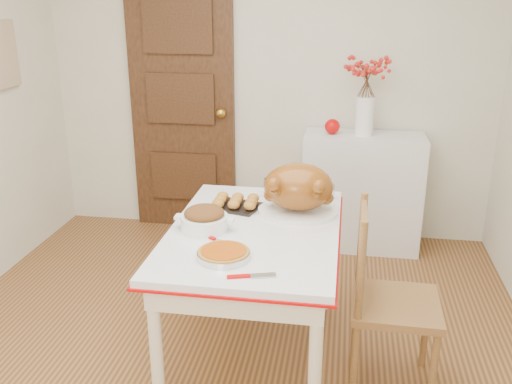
% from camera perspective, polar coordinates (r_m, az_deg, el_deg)
% --- Properties ---
extents(floor, '(3.50, 4.00, 0.00)m').
position_cam_1_polar(floor, '(3.13, -4.22, -18.07)').
color(floor, '#513315').
rests_on(floor, ground).
extents(wall_back, '(3.50, 0.00, 2.50)m').
position_cam_1_polar(wall_back, '(4.49, 1.31, 11.19)').
color(wall_back, beige).
rests_on(wall_back, ground).
extents(door_back, '(0.85, 0.06, 2.06)m').
position_cam_1_polar(door_back, '(4.65, -7.44, 8.56)').
color(door_back, black).
rests_on(door_back, ground).
extents(photo_board, '(0.03, 0.35, 0.45)m').
position_cam_1_polar(photo_board, '(4.31, -24.32, 12.50)').
color(photo_board, '#CCB483').
rests_on(photo_board, ground).
extents(sideboard, '(0.90, 0.40, 0.90)m').
position_cam_1_polar(sideboard, '(4.43, 10.59, 0.03)').
color(sideboard, silver).
rests_on(sideboard, floor).
extents(kitchen_table, '(0.88, 1.28, 0.77)m').
position_cam_1_polar(kitchen_table, '(3.07, -0.15, -10.27)').
color(kitchen_table, silver).
rests_on(kitchen_table, floor).
extents(chair_oak, '(0.44, 0.44, 0.96)m').
position_cam_1_polar(chair_oak, '(2.90, 13.95, -10.57)').
color(chair_oak, brown).
rests_on(chair_oak, floor).
extents(berry_vase, '(0.31, 0.31, 0.59)m').
position_cam_1_polar(berry_vase, '(4.24, 11.03, 9.55)').
color(berry_vase, white).
rests_on(berry_vase, sideboard).
extents(apple, '(0.11, 0.11, 0.11)m').
position_cam_1_polar(apple, '(4.29, 7.71, 6.57)').
color(apple, '#BB0606').
rests_on(apple, sideboard).
extents(turkey_platter, '(0.48, 0.40, 0.28)m').
position_cam_1_polar(turkey_platter, '(3.04, 4.29, 0.26)').
color(turkey_platter, brown).
rests_on(turkey_platter, kitchen_table).
extents(pumpkin_pie, '(0.27, 0.27, 0.05)m').
position_cam_1_polar(pumpkin_pie, '(2.58, -3.29, -6.14)').
color(pumpkin_pie, '#A94409').
rests_on(pumpkin_pie, kitchen_table).
extents(stuffing_dish, '(0.35, 0.31, 0.12)m').
position_cam_1_polar(stuffing_dish, '(2.87, -5.23, -2.70)').
color(stuffing_dish, brown).
rests_on(stuffing_dish, kitchen_table).
extents(rolls_tray, '(0.30, 0.26, 0.07)m').
position_cam_1_polar(rolls_tray, '(3.15, -2.04, -1.02)').
color(rolls_tray, '#A67521').
rests_on(rolls_tray, kitchen_table).
extents(pie_server, '(0.22, 0.12, 0.01)m').
position_cam_1_polar(pie_server, '(2.42, -0.46, -8.44)').
color(pie_server, silver).
rests_on(pie_server, kitchen_table).
extents(carving_knife, '(0.22, 0.18, 0.01)m').
position_cam_1_polar(carving_knife, '(2.74, -3.72, -4.98)').
color(carving_knife, silver).
rests_on(carving_knife, kitchen_table).
extents(drinking_glass, '(0.08, 0.08, 0.11)m').
position_cam_1_polar(drinking_glass, '(3.32, 1.34, 0.44)').
color(drinking_glass, white).
rests_on(drinking_glass, kitchen_table).
extents(shaker_pair, '(0.10, 0.05, 0.09)m').
position_cam_1_polar(shaker_pair, '(3.31, 7.11, 0.09)').
color(shaker_pair, white).
rests_on(shaker_pair, kitchen_table).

